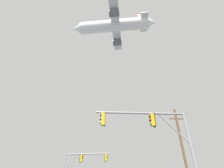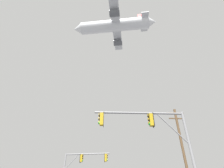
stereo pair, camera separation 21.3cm
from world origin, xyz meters
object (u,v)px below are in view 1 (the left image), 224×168
(signal_pole_near, at_px, (157,134))
(signal_pole_far, at_px, (80,165))
(utility_pole, at_px, (183,150))
(airplane, at_px, (114,26))

(signal_pole_near, distance_m, signal_pole_far, 14.21)
(signal_pole_near, distance_m, utility_pole, 9.33)
(airplane, bearing_deg, utility_pole, -73.21)
(signal_pole_near, xyz_separation_m, airplane, (-0.69, 27.50, 45.81))
(utility_pole, distance_m, airplane, 49.87)
(signal_pole_near, relative_size, airplane, 0.23)
(utility_pole, xyz_separation_m, airplane, (-5.98, 19.82, 45.37))
(signal_pole_far, relative_size, utility_pole, 0.57)
(utility_pole, relative_size, airplane, 0.35)
(signal_pole_far, xyz_separation_m, airplane, (5.81, 14.88, 46.37))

